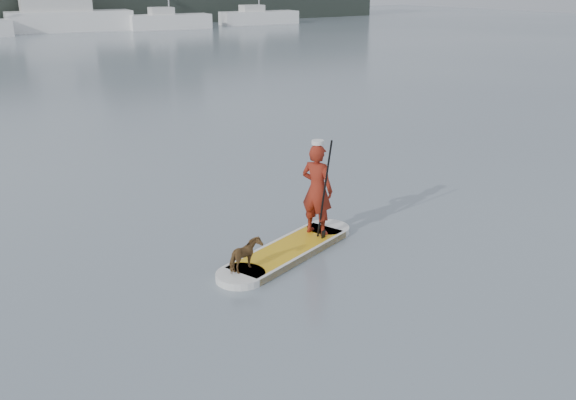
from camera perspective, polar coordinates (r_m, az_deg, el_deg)
ground at (r=15.30m, az=6.74°, el=1.78°), size 140.00×140.00×0.00m
paddleboard at (r=11.16m, az=0.00°, el=-4.56°), size 3.18×1.57×0.12m
paddler at (r=11.49m, az=2.60°, el=0.93°), size 0.60×0.72×1.67m
white_cap at (r=11.24m, az=2.66°, el=5.15°), size 0.22×0.22×0.07m
dog at (r=10.23m, az=-3.82°, el=-4.95°), size 0.67×0.47×0.52m
paddle at (r=11.33m, az=3.23°, el=-0.21°), size 0.12×0.29×2.00m
sailboat_e at (r=61.13m, az=-10.54°, el=15.43°), size 7.58×3.43×10.59m
sailboat_f at (r=66.34m, az=-2.64°, el=16.03°), size 8.03×3.34×11.67m
motor_yacht_a at (r=60.61m, az=-19.35°, el=15.61°), size 10.76×4.84×6.23m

